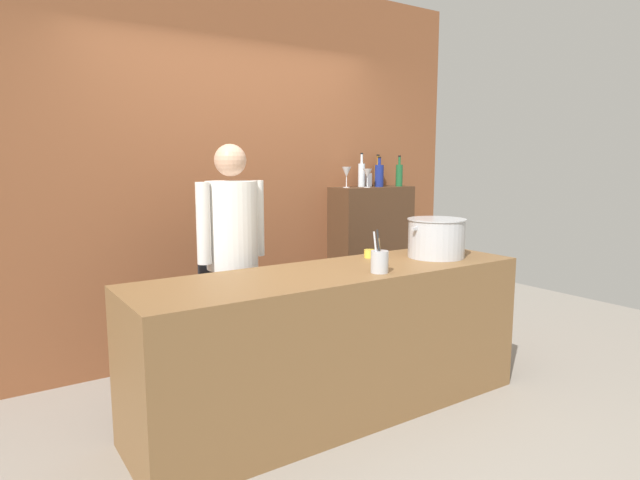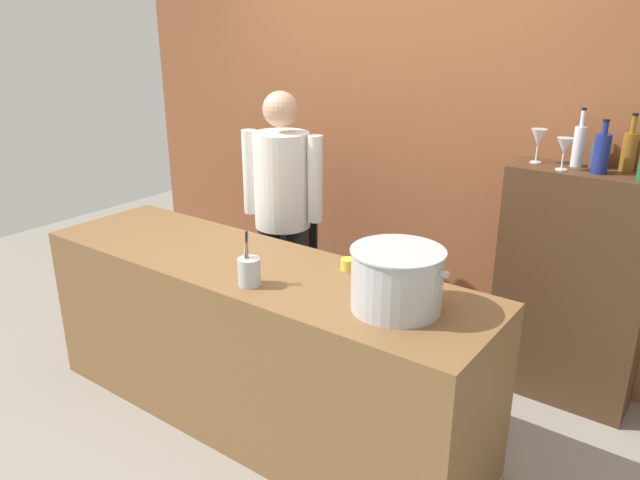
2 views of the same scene
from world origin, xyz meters
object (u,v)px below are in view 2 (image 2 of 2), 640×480
(wine_bottle_clear, at_px, (579,145))
(wine_glass_short, at_px, (538,138))
(chef, at_px, (283,206))
(wine_bottle_cobalt, at_px, (601,153))
(stockpot_large, at_px, (397,279))
(wine_glass_wide, at_px, (564,147))
(utensil_crock, at_px, (249,271))
(butter_jar, at_px, (348,264))
(wine_bottle_amber, at_px, (629,150))
(spice_tin_silver, at_px, (598,156))

(wine_bottle_clear, height_order, wine_glass_short, wine_bottle_clear)
(chef, distance_m, wine_bottle_cobalt, 1.79)
(stockpot_large, distance_m, wine_glass_wide, 1.24)
(wine_glass_short, bearing_deg, stockpot_large, -96.79)
(utensil_crock, distance_m, wine_bottle_clear, 1.82)
(stockpot_large, relative_size, wine_glass_wide, 2.74)
(stockpot_large, bearing_deg, butter_jar, 149.65)
(wine_bottle_amber, height_order, wine_glass_wide, wine_bottle_amber)
(chef, bearing_deg, wine_bottle_amber, -173.23)
(utensil_crock, xyz_separation_m, wine_bottle_amber, (1.23, 1.50, 0.46))
(butter_jar, distance_m, spice_tin_silver, 1.43)
(butter_jar, distance_m, wine_bottle_cobalt, 1.37)
(wine_bottle_cobalt, xyz_separation_m, spice_tin_silver, (-0.04, 0.13, -0.04))
(butter_jar, bearing_deg, wine_bottle_clear, 54.39)
(utensil_crock, relative_size, butter_jar, 3.48)
(chef, distance_m, wine_bottle_clear, 1.70)
(stockpot_large, distance_m, spice_tin_silver, 1.42)
(wine_glass_short, height_order, spice_tin_silver, wine_glass_short)
(chef, height_order, butter_jar, chef)
(chef, xyz_separation_m, utensil_crock, (0.53, -0.89, 0.00))
(stockpot_large, height_order, wine_bottle_amber, wine_bottle_amber)
(wine_bottle_cobalt, distance_m, wine_glass_short, 0.33)
(butter_jar, bearing_deg, utensil_crock, -122.36)
(chef, xyz_separation_m, spice_tin_silver, (1.63, 0.60, 0.42))
(chef, xyz_separation_m, stockpot_large, (1.19, -0.70, 0.07))
(chef, height_order, spice_tin_silver, chef)
(wine_bottle_amber, xyz_separation_m, wine_glass_short, (-0.43, -0.09, 0.03))
(stockpot_large, height_order, spice_tin_silver, spice_tin_silver)
(wine_bottle_amber, bearing_deg, spice_tin_silver, -177.50)
(utensil_crock, bearing_deg, wine_bottle_cobalt, 50.16)
(chef, xyz_separation_m, wine_bottle_cobalt, (1.67, 0.47, 0.46))
(spice_tin_silver, bearing_deg, wine_bottle_amber, 2.50)
(utensil_crock, xyz_separation_m, butter_jar, (0.26, 0.42, -0.04))
(chef, bearing_deg, wine_glass_wide, -176.24)
(wine_glass_short, distance_m, spice_tin_silver, 0.31)
(wine_bottle_clear, bearing_deg, wine_glass_short, -168.84)
(utensil_crock, relative_size, spice_tin_silver, 2.13)
(wine_bottle_clear, relative_size, wine_glass_short, 1.67)
(wine_bottle_amber, xyz_separation_m, wine_bottle_clear, (-0.23, -0.05, 0.01))
(wine_bottle_amber, distance_m, wine_glass_short, 0.44)
(wine_bottle_amber, bearing_deg, butter_jar, -131.90)
(wine_bottle_amber, bearing_deg, stockpot_large, -113.66)
(wine_glass_wide, relative_size, spice_tin_silver, 1.37)
(wine_bottle_cobalt, bearing_deg, wine_bottle_amber, 54.19)
(butter_jar, bearing_deg, spice_tin_silver, 52.32)
(chef, bearing_deg, wine_bottle_cobalt, -176.48)
(wine_bottle_clear, bearing_deg, wine_bottle_amber, 12.08)
(chef, relative_size, wine_glass_short, 9.18)
(utensil_crock, xyz_separation_m, wine_glass_short, (0.80, 1.41, 0.48))
(wine_bottle_amber, relative_size, wine_bottle_clear, 0.96)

